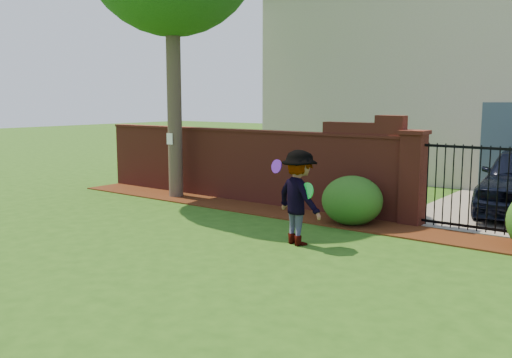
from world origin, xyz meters
The scene contains 11 objects.
ground centered at (0.00, 0.00, -0.01)m, with size 80.00×80.00×0.01m, color #234D13.
mulch_bed centered at (-0.95, 3.34, 0.01)m, with size 11.10×1.08×0.03m, color #37180A.
brick_wall centered at (-2.01, 4.00, 0.93)m, with size 8.70×0.31×2.16m.
pillar_left centered at (2.40, 4.00, 0.96)m, with size 0.50×0.50×1.88m.
iron_gate centered at (3.50, 4.00, 0.85)m, with size 1.78×0.03×1.60m.
house centered at (1.00, 12.00, 3.16)m, with size 12.40×6.40×6.30m.
paper_notice centered at (-3.60, 3.21, 1.50)m, with size 0.20×0.01×0.28m, color white.
shrub_left centered at (1.47, 3.25, 0.49)m, with size 1.20×1.20×0.99m, color #174D17.
man centered at (1.41, 1.34, 0.82)m, with size 1.05×0.61×1.63m, color gray.
frisbee_purple centered at (0.96, 1.35, 1.32)m, with size 0.24×0.24×0.02m, color #561BA9.
frisbee_green centered at (1.70, 1.20, 0.98)m, with size 0.28×0.28×0.03m, color green.
Camera 1 is at (6.44, -6.47, 2.48)m, focal length 38.76 mm.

